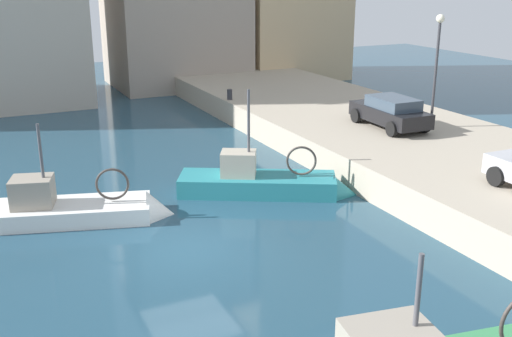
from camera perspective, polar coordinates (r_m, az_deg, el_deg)
The scene contains 7 objects.
water_surface at distance 18.10m, azimuth -6.49°, elevation -7.38°, with size 80.00×80.00×0.00m, color navy.
quay_wall at distance 23.86m, azimuth 20.51°, elevation -0.55°, with size 9.00×56.00×1.20m, color #ADA08C.
fishing_boat_white at distance 20.68m, azimuth -16.12°, elevation -4.32°, with size 6.28×3.37×4.07m.
fishing_boat_teal at distance 22.16m, azimuth 1.01°, elevation -2.10°, with size 6.41×4.44×4.58m.
parked_car_black at distance 27.20m, azimuth 12.49°, elevation 5.21°, with size 1.97×4.04×1.37m.
mooring_bollard_north at distance 32.68m, azimuth -2.48°, elevation 6.94°, with size 0.28×0.28×0.55m, color #2D2D33.
quay_streetlamp at distance 27.36m, azimuth 16.64°, elevation 10.39°, with size 0.36×0.36×4.83m.
Camera 1 is at (-5.15, -15.54, 7.71)m, focal length 42.68 mm.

